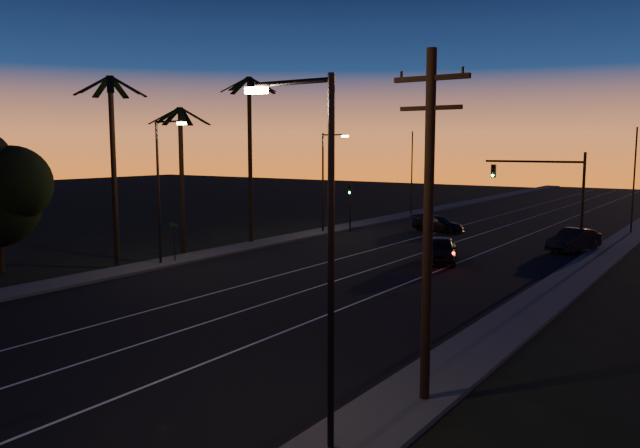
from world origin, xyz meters
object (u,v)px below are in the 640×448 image
Objects in this scene: utility_pole at (428,220)px; cross_car at (438,224)px; lead_car at (441,249)px; right_car at (574,240)px; signal_mast at (548,183)px.

cross_car is (-14.78, 34.32, -4.62)m from utility_pole.
lead_car is at bearing 112.36° from utility_pole.
cross_car is at bearing 114.77° from lead_car.
cross_car is (-12.18, 4.13, -0.12)m from right_car.
utility_pole is 1.96× the size of right_car.
right_car reaches higher than cross_car.
right_car is (1.86, 0.19, -3.97)m from signal_mast.
utility_pole is at bearing -81.53° from signal_mast.
lead_car reaches higher than right_car.
lead_car is 14.67m from cross_car.
right_car is at bearing -18.74° from cross_car.
utility_pole is 23.14m from lead_car.
cross_car is at bearing 157.26° from signal_mast.
cross_car is at bearing 113.31° from utility_pole.
signal_mast is at bearing -174.13° from right_car.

